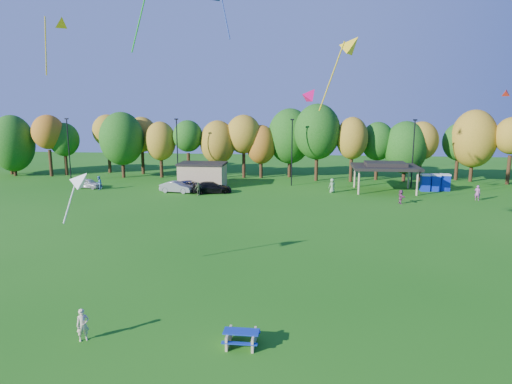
# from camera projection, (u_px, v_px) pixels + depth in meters

# --- Properties ---
(ground) EXTENTS (160.00, 160.00, 0.00)m
(ground) POSITION_uv_depth(u_px,v_px,m) (227.00, 315.00, 24.02)
(ground) COLOR #19600F
(ground) RESTS_ON ground
(tree_line) EXTENTS (93.57, 10.55, 11.15)m
(tree_line) POSITION_uv_depth(u_px,v_px,m) (273.00, 139.00, 67.46)
(tree_line) COLOR black
(tree_line) RESTS_ON ground
(lamp_posts) EXTENTS (64.50, 0.25, 9.09)m
(lamp_posts) POSITION_uv_depth(u_px,v_px,m) (292.00, 150.00, 61.94)
(lamp_posts) COLOR black
(lamp_posts) RESTS_ON ground
(utility_building) EXTENTS (6.30, 4.30, 3.25)m
(utility_building) POSITION_uv_depth(u_px,v_px,m) (203.00, 174.00, 61.90)
(utility_building) COLOR tan
(utility_building) RESTS_ON ground
(pavilion) EXTENTS (8.20, 6.20, 3.77)m
(pavilion) POSITION_uv_depth(u_px,v_px,m) (385.00, 166.00, 58.02)
(pavilion) COLOR tan
(pavilion) RESTS_ON ground
(porta_potties) EXTENTS (3.75, 1.66, 2.18)m
(porta_potties) POSITION_uv_depth(u_px,v_px,m) (435.00, 182.00, 58.72)
(porta_potties) COLOR #0E28B6
(porta_potties) RESTS_ON ground
(picnic_table) EXTENTS (1.64, 1.37, 0.71)m
(picnic_table) POSITION_uv_depth(u_px,v_px,m) (241.00, 337.00, 20.93)
(picnic_table) COLOR tan
(picnic_table) RESTS_ON ground
(kite_flyer) EXTENTS (0.68, 0.63, 1.56)m
(kite_flyer) POSITION_uv_depth(u_px,v_px,m) (83.00, 325.00, 21.30)
(kite_flyer) COLOR beige
(kite_flyer) RESTS_ON ground
(car_a) EXTENTS (3.99, 2.39, 1.27)m
(car_a) POSITION_uv_depth(u_px,v_px,m) (89.00, 183.00, 60.74)
(car_a) COLOR #BEBEBE
(car_a) RESTS_ON ground
(car_b) EXTENTS (4.42, 2.13, 1.40)m
(car_b) POSITION_uv_depth(u_px,v_px,m) (177.00, 187.00, 57.69)
(car_b) COLOR gray
(car_b) RESTS_ON ground
(car_c) EXTENTS (4.61, 2.26, 1.26)m
(car_c) POSITION_uv_depth(u_px,v_px,m) (191.00, 185.00, 59.20)
(car_c) COLOR #0D1953
(car_c) RESTS_ON ground
(car_d) EXTENTS (5.32, 3.35, 1.44)m
(car_d) POSITION_uv_depth(u_px,v_px,m) (212.00, 187.00, 57.29)
(car_d) COLOR black
(car_d) RESTS_ON ground
(far_person_0) EXTENTS (0.77, 0.71, 1.77)m
(far_person_0) POSITION_uv_depth(u_px,v_px,m) (477.00, 193.00, 52.85)
(far_person_0) COLOR #A64E98
(far_person_0) RESTS_ON ground
(far_person_1) EXTENTS (1.01, 0.92, 1.65)m
(far_person_1) POSITION_uv_depth(u_px,v_px,m) (198.00, 189.00, 55.80)
(far_person_1) COLOR #576D42
(far_person_1) RESTS_ON ground
(far_person_2) EXTENTS (0.74, 0.92, 1.81)m
(far_person_2) POSITION_uv_depth(u_px,v_px,m) (99.00, 183.00, 59.54)
(far_person_2) COLOR #5382B7
(far_person_2) RESTS_ON ground
(far_person_3) EXTENTS (0.77, 1.54, 1.59)m
(far_person_3) POSITION_uv_depth(u_px,v_px,m) (401.00, 197.00, 51.08)
(far_person_3) COLOR #85376A
(far_person_3) RESTS_ON ground
(far_person_4) EXTENTS (1.05, 0.94, 1.81)m
(far_person_4) POSITION_uv_depth(u_px,v_px,m) (332.00, 186.00, 57.54)
(far_person_4) COLOR #76A16E
(far_person_4) RESTS_ON ground
(kite_4) EXTENTS (2.26, 1.28, 3.52)m
(kite_4) POSITION_uv_depth(u_px,v_px,m) (82.00, 180.00, 27.05)
(kite_4) COLOR silver
(kite_7) EXTENTS (1.64, 1.51, 1.32)m
(kite_7) POSITION_uv_depth(u_px,v_px,m) (311.00, 94.00, 31.03)
(kite_7) COLOR #FF0E66
(kite_8) EXTENTS (3.37, 2.03, 5.56)m
(kite_8) POSITION_uv_depth(u_px,v_px,m) (352.00, 45.00, 31.93)
(kite_8) COLOR gold
(kite_11) EXTENTS (1.29, 1.44, 1.18)m
(kite_11) POSITION_uv_depth(u_px,v_px,m) (506.00, 92.00, 45.80)
(kite_11) COLOR red
(kite_15) EXTENTS (2.50, 2.88, 5.41)m
(kite_15) POSITION_uv_depth(u_px,v_px,m) (61.00, 22.00, 39.72)
(kite_15) COLOR yellow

